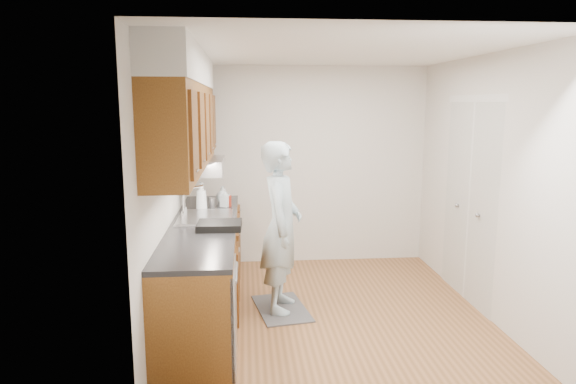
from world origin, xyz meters
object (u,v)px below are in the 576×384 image
object	(u,v)px
soda_can	(228,201)
steel_can	(212,203)
dish_rack	(220,225)
soap_bottle_b	(225,198)
soap_bottle_c	(222,194)
person	(281,216)
soap_bottle_a	(201,196)

from	to	relation	value
soda_can	steel_can	bearing A→B (deg)	-160.98
steel_can	dish_rack	bearing A→B (deg)	-82.41
soap_bottle_b	dish_rack	distance (m)	0.99
soap_bottle_b	soda_can	distance (m)	0.05
soap_bottle_c	soda_can	bearing A→B (deg)	-73.11
soda_can	steel_can	world-z (taller)	soda_can
soda_can	dish_rack	distance (m)	1.01
person	soap_bottle_c	size ratio (longest dim) A/B	10.39
soap_bottle_a	soap_bottle_b	xyz separation A→B (m)	(0.23, 0.18, -0.05)
soap_bottle_b	steel_can	world-z (taller)	soap_bottle_b
soap_bottle_c	dish_rack	size ratio (longest dim) A/B	0.47
steel_can	dish_rack	world-z (taller)	steel_can
soap_bottle_b	steel_can	xyz separation A→B (m)	(-0.14, -0.04, -0.04)
dish_rack	soda_can	bearing A→B (deg)	88.88
soda_can	steel_can	distance (m)	0.18
steel_can	dish_rack	xyz separation A→B (m)	(0.13, -0.95, -0.02)
soap_bottle_a	person	bearing A→B (deg)	-27.18
soap_bottle_a	steel_can	world-z (taller)	soap_bottle_a
soap_bottle_c	steel_can	size ratio (longest dim) A/B	1.70
soap_bottle_c	steel_can	distance (m)	0.32
soda_can	steel_can	xyz separation A→B (m)	(-0.17, -0.06, -0.01)
person	dish_rack	world-z (taller)	person
soap_bottle_c	soda_can	world-z (taller)	soap_bottle_c
soap_bottle_c	dish_rack	xyz separation A→B (m)	(0.03, -1.25, -0.06)
soap_bottle_a	soda_can	world-z (taller)	soap_bottle_a
soap_bottle_a	dish_rack	xyz separation A→B (m)	(0.22, -0.81, -0.12)
soda_can	person	bearing A→B (deg)	-48.89
dish_rack	soap_bottle_b	bearing A→B (deg)	90.87
soap_bottle_a	soap_bottle_c	distance (m)	0.48
soap_bottle_c	dish_rack	distance (m)	1.25
soap_bottle_b	person	bearing A→B (deg)	-46.29
soap_bottle_b	soap_bottle_c	size ratio (longest dim) A/B	1.06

